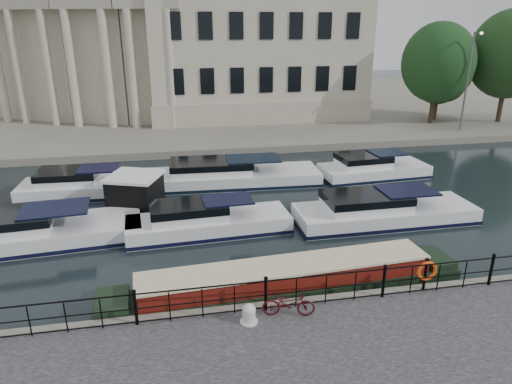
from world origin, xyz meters
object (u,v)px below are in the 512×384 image
narrowboat (286,285)px  life_ring_post (427,271)px  mooring_bollard (249,314)px  harbour_hut (136,197)px  bicycle (289,303)px

narrowboat → life_ring_post: bearing=-22.4°
life_ring_post → narrowboat: bearing=161.2°
mooring_bollard → harbour_hut: harbour_hut is taller
bicycle → narrowboat: (0.46, 2.03, -0.62)m
bicycle → mooring_bollard: bearing=106.9°
narrowboat → harbour_hut: size_ratio=3.22×
bicycle → mooring_bollard: size_ratio=2.63×
bicycle → harbour_hut: 11.79m
bicycle → life_ring_post: size_ratio=1.39×
life_ring_post → narrowboat: size_ratio=0.09×
bicycle → life_ring_post: life_ring_post is taller
mooring_bollard → life_ring_post: (6.22, 0.61, 0.45)m
life_ring_post → harbour_hut: (-10.14, 10.09, -0.34)m
mooring_bollard → narrowboat: size_ratio=0.05×
bicycle → harbour_hut: (-5.19, 10.59, -0.03)m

